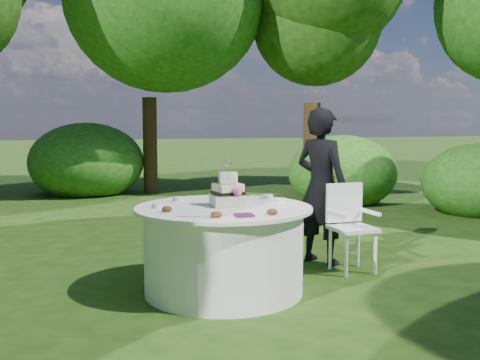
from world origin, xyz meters
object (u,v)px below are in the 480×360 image
(cake, at_px, (228,193))
(napkins, at_px, (244,215))
(table, at_px, (224,249))
(chair, at_px, (349,220))
(guest, at_px, (321,186))

(cake, bearing_deg, napkins, -91.31)
(table, bearing_deg, napkins, -85.99)
(napkins, distance_m, chair, 1.67)
(guest, bearing_deg, cake, 87.94)
(guest, relative_size, cake, 3.96)
(table, height_order, cake, cake)
(guest, height_order, table, guest)
(table, relative_size, chair, 1.77)
(napkins, height_order, guest, guest)
(guest, xyz_separation_m, cake, (-1.19, -0.69, 0.06))
(cake, bearing_deg, chair, 14.62)
(guest, relative_size, chair, 1.88)
(guest, distance_m, chair, 0.49)
(napkins, relative_size, guest, 0.08)
(table, distance_m, chair, 1.46)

